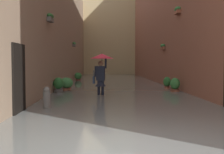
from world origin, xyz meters
The scene contains 11 objects.
ground_plane centered at (0.00, -14.93, 0.00)m, with size 74.65×74.65×0.00m, color slate.
flood_water centered at (0.00, -14.93, 0.10)m, with size 7.23×35.86×0.21m, color slate.
building_facade_right centered at (4.11, -14.93, 4.51)m, with size 2.04×33.86×9.03m.
building_facade_far centered at (0.00, -30.76, 5.13)m, with size 10.03×1.80×10.26m, color tan.
person_wading centered at (0.84, -7.67, 1.52)m, with size 1.07×1.07×2.12m.
potted_plant_mid_left centered at (-2.85, -9.01, 0.46)m, with size 0.49×0.49×0.89m.
potted_plant_near_right centered at (2.71, -10.04, 0.50)m, with size 0.70×0.70×0.86m.
potted_plant_mid_right centered at (2.96, -8.90, 0.49)m, with size 0.50×0.50×0.92m.
potted_plant_near_left centered at (-2.81, -10.57, 0.48)m, with size 0.42×0.42×0.86m.
potted_plant_far_right centered at (2.84, -18.31, 0.48)m, with size 0.60×0.60×0.84m.
mooring_bollard centered at (2.56, -4.12, 0.44)m, with size 0.24×0.24×0.88m.
Camera 1 is at (0.74, 4.79, 1.65)m, focal length 44.64 mm.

